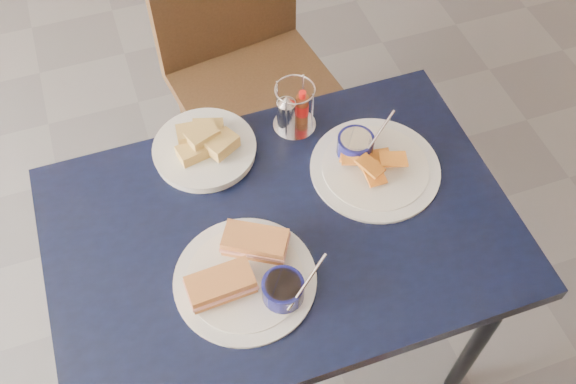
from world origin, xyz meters
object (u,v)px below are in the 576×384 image
object	(u,v)px
dining_table	(282,244)
plantain_plate	(369,161)
bread_basket	(204,146)
chair_far	(247,51)
condiment_caddy	(293,111)
sandwich_plate	(249,274)

from	to	relation	value
dining_table	plantain_plate	world-z (taller)	plantain_plate
dining_table	bread_basket	bearing A→B (deg)	112.21
dining_table	chair_far	xyz separation A→B (m)	(0.14, 0.76, -0.09)
plantain_plate	bread_basket	xyz separation A→B (m)	(-0.37, 0.17, 0.01)
dining_table	condiment_caddy	world-z (taller)	condiment_caddy
dining_table	chair_far	size ratio (longest dim) A/B	1.05
plantain_plate	condiment_caddy	size ratio (longest dim) A/B	2.34
plantain_plate	condiment_caddy	bearing A→B (deg)	126.35
dining_table	bread_basket	xyz separation A→B (m)	(-0.11, 0.27, 0.10)
sandwich_plate	bread_basket	xyz separation A→B (m)	(-0.00, 0.37, 0.00)
bread_basket	chair_far	bearing A→B (deg)	63.10
chair_far	plantain_plate	bearing A→B (deg)	-79.71
dining_table	bread_basket	size ratio (longest dim) A/B	4.24
dining_table	sandwich_plate	distance (m)	0.18
bread_basket	condiment_caddy	distance (m)	0.24
dining_table	condiment_caddy	xyz separation A→B (m)	(0.13, 0.28, 0.13)
sandwich_plate	condiment_caddy	world-z (taller)	condiment_caddy
chair_far	condiment_caddy	size ratio (longest dim) A/B	7.50
sandwich_plate	condiment_caddy	bearing A→B (deg)	58.64
condiment_caddy	sandwich_plate	bearing A→B (deg)	-121.36
chair_far	sandwich_plate	distance (m)	0.92
sandwich_plate	plantain_plate	bearing A→B (deg)	28.86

